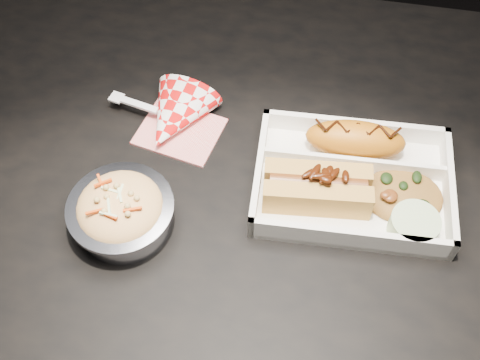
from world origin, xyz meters
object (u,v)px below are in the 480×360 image
(food_tray, at_px, (352,183))
(napkin_fork, at_px, (174,118))
(dining_table, at_px, (272,220))
(fried_pastry, at_px, (355,140))
(foil_coleslaw_cup, at_px, (121,211))
(hotdog, at_px, (318,187))

(food_tray, distance_m, napkin_fork, 0.26)
(dining_table, height_order, fried_pastry, fried_pastry)
(food_tray, distance_m, foil_coleslaw_cup, 0.30)
(dining_table, relative_size, napkin_fork, 7.00)
(foil_coleslaw_cup, distance_m, napkin_fork, 0.17)
(foil_coleslaw_cup, height_order, napkin_fork, foil_coleslaw_cup)
(dining_table, xyz_separation_m, napkin_fork, (-0.15, 0.07, 0.11))
(napkin_fork, bearing_deg, foil_coleslaw_cup, -85.29)
(dining_table, distance_m, foil_coleslaw_cup, 0.24)
(hotdog, distance_m, napkin_fork, 0.23)
(hotdog, relative_size, napkin_fork, 0.82)
(foil_coleslaw_cup, bearing_deg, food_tray, 21.34)
(dining_table, relative_size, fried_pastry, 9.07)
(foil_coleslaw_cup, relative_size, napkin_fork, 0.76)
(fried_pastry, bearing_deg, hotdog, -115.80)
(dining_table, distance_m, napkin_fork, 0.20)
(fried_pastry, relative_size, napkin_fork, 0.77)
(food_tray, xyz_separation_m, napkin_fork, (-0.25, 0.06, 0.01))
(dining_table, xyz_separation_m, fried_pastry, (0.09, 0.07, 0.12))
(hotdog, bearing_deg, dining_table, 157.52)
(food_tray, relative_size, fried_pastry, 1.96)
(dining_table, bearing_deg, fried_pastry, 35.66)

